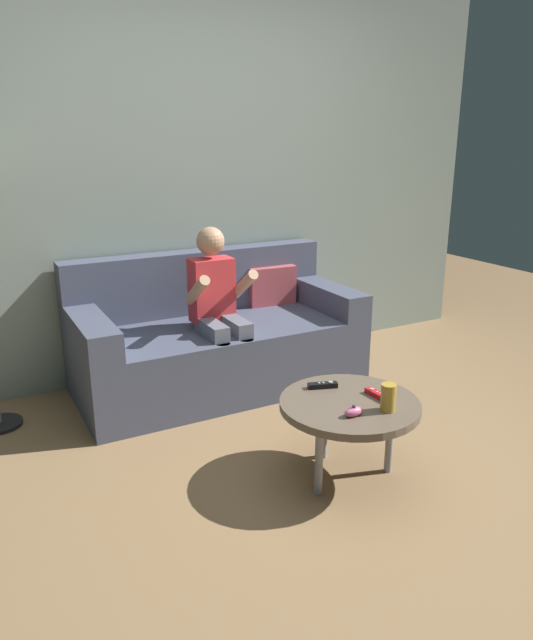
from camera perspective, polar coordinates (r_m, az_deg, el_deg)
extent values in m
plane|color=olive|center=(2.74, 9.16, -16.42)|extent=(8.89, 8.89, 0.00)
cube|color=gray|center=(3.90, -6.89, 13.36)|extent=(4.45, 0.05, 2.50)
cube|color=#474C60|center=(3.70, -4.58, -3.40)|extent=(1.72, 0.80, 0.41)
cube|color=#474C60|center=(3.86, -6.66, 3.74)|extent=(1.72, 0.16, 0.40)
cube|color=#474C60|center=(3.39, -16.73, -0.91)|extent=(0.18, 0.80, 0.16)
cube|color=#474C60|center=(3.96, 5.58, 2.37)|extent=(0.18, 0.80, 0.16)
cube|color=#B24C51|center=(4.01, 0.43, 3.37)|extent=(0.33, 0.15, 0.26)
cylinder|color=slate|center=(3.35, -4.15, -5.63)|extent=(0.08, 0.08, 0.41)
cylinder|color=slate|center=(3.41, -1.90, -5.19)|extent=(0.08, 0.08, 0.41)
cube|color=slate|center=(3.40, -5.31, -0.91)|extent=(0.09, 0.31, 0.09)
cube|color=slate|center=(3.45, -3.08, -0.55)|extent=(0.09, 0.31, 0.09)
cube|color=red|center=(3.51, -5.30, 2.90)|extent=(0.25, 0.15, 0.38)
cylinder|color=tan|center=(3.32, -6.70, 2.86)|extent=(0.06, 0.27, 0.22)
cylinder|color=tan|center=(3.44, -2.17, 3.45)|extent=(0.06, 0.27, 0.22)
sphere|color=tan|center=(3.45, -5.43, 7.59)|extent=(0.16, 0.16, 0.16)
cylinder|color=brown|center=(2.69, 8.00, -8.08)|extent=(0.63, 0.63, 0.04)
cylinder|color=gray|center=(2.64, 5.08, -13.20)|extent=(0.04, 0.04, 0.35)
cylinder|color=gray|center=(2.85, 11.78, -11.09)|extent=(0.04, 0.04, 0.35)
cylinder|color=gray|center=(2.92, 5.57, -10.05)|extent=(0.04, 0.04, 0.35)
cube|color=black|center=(2.80, 5.43, -6.29)|extent=(0.14, 0.08, 0.02)
cylinder|color=#99999E|center=(2.80, 6.20, -5.97)|extent=(0.02, 0.02, 0.00)
cylinder|color=silver|center=(2.80, 5.51, -6.03)|extent=(0.01, 0.01, 0.00)
cylinder|color=silver|center=(2.79, 5.09, -6.06)|extent=(0.01, 0.01, 0.00)
ellipsoid|color=pink|center=(2.54, 8.40, -8.73)|extent=(0.09, 0.05, 0.04)
cylinder|color=#4C4C51|center=(2.53, 8.42, -8.20)|extent=(0.02, 0.02, 0.01)
cube|color=red|center=(2.74, 10.65, -7.09)|extent=(0.04, 0.14, 0.02)
cylinder|color=#99999E|center=(2.76, 10.13, -6.56)|extent=(0.02, 0.02, 0.00)
cylinder|color=silver|center=(2.74, 10.62, -6.81)|extent=(0.01, 0.01, 0.00)
cylinder|color=silver|center=(2.72, 10.92, -6.96)|extent=(0.01, 0.01, 0.00)
cylinder|color=#B78C2D|center=(2.60, 11.65, -7.33)|extent=(0.07, 0.07, 0.12)
cylinder|color=black|center=(3.58, -24.33, -9.12)|extent=(0.24, 0.24, 0.02)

